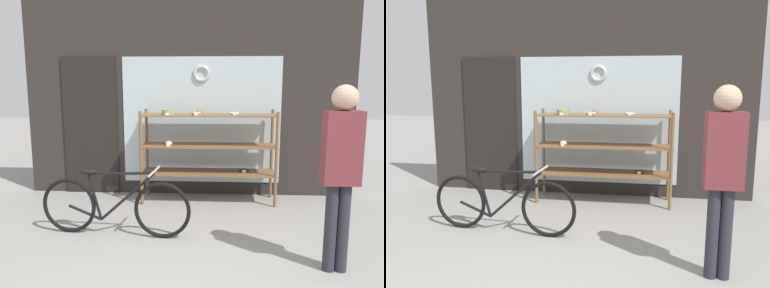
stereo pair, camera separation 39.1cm
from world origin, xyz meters
The scene contains 4 objects.
storefront_facade centered at (-0.05, 2.94, 1.51)m, with size 4.97×0.13×3.09m.
display_case centered at (0.30, 2.56, 0.84)m, with size 1.92×0.49×1.35m.
bicycle centered at (-0.73, 1.25, 0.35)m, with size 1.74×0.46×0.78m.
pedestrian centered at (1.52, 0.57, 1.01)m, with size 0.32×0.22×1.71m.
Camera 1 is at (0.40, -2.74, 1.73)m, focal length 35.00 mm.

